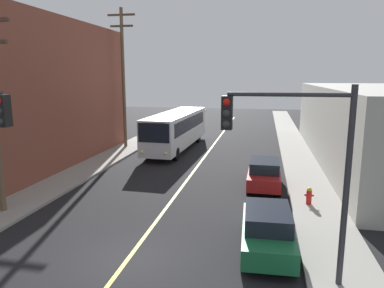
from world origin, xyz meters
The scene contains 10 objects.
ground_plane centered at (0.00, 0.00, 0.00)m, with size 120.00×120.00×0.00m, color black.
sidewalk_left centered at (-7.25, 10.00, 0.07)m, with size 2.50×90.00×0.15m, color gray.
sidewalk_right centered at (7.25, 10.00, 0.07)m, with size 2.50×90.00×0.15m, color gray.
lane_stripe_center centered at (0.00, 15.00, 0.01)m, with size 0.16×60.00×0.01m, color #D8CC4C.
city_bus centered at (-2.92, 19.33, 1.82)m, with size 3.01×12.23×3.20m.
parked_car_green centered at (4.80, 1.75, 0.84)m, with size 1.96×4.46×1.62m.
parked_car_red centered at (4.67, 9.54, 0.84)m, with size 1.84×4.41×1.62m.
utility_pole_mid centered at (-7.53, 18.89, 6.60)m, with size 2.40×0.28×11.84m.
traffic_signal_right_corner centered at (5.41, -0.26, 4.30)m, with size 3.75×0.48×6.00m.
fire_hydrant centered at (6.85, 6.75, 0.58)m, with size 0.44×0.26×0.84m.
Camera 1 is at (4.53, -10.87, 6.38)m, focal length 33.57 mm.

